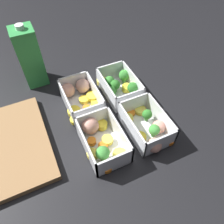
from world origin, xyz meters
The scene contains 7 objects.
ground_plane centered at (0.00, 0.00, 0.00)m, with size 4.00×4.00×0.00m, color black.
container_near_left centered at (-0.09, -0.06, 0.02)m, with size 0.17×0.11×0.06m.
container_near_right centered at (0.09, -0.06, 0.03)m, with size 0.16×0.11×0.06m.
container_far_left centered at (-0.07, 0.07, 0.02)m, with size 0.17×0.10×0.06m.
container_far_right centered at (0.09, 0.06, 0.02)m, with size 0.17×0.12×0.06m.
juice_carton centered at (0.25, 0.16, 0.10)m, with size 0.07×0.07×0.20m.
cutting_board centered at (0.02, 0.28, 0.01)m, with size 0.28×0.18×0.02m.
Camera 1 is at (-0.36, 0.17, 0.50)m, focal length 35.00 mm.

